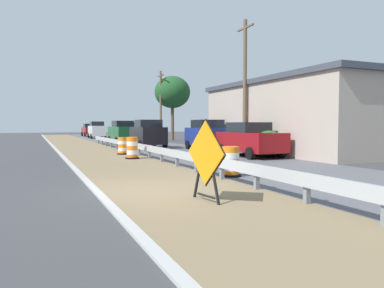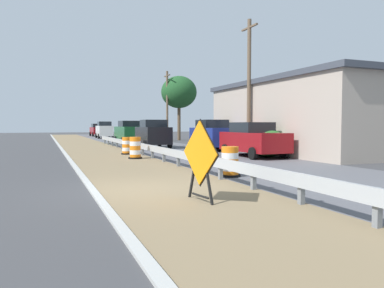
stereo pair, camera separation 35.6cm
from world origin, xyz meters
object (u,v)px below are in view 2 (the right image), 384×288
(warning_sign_diamond, at_px, (200,156))
(car_distant_a, at_px, (253,139))
(car_mid_far_lane, at_px, (140,131))
(traffic_barrel_close, at_px, (135,149))
(car_trailing_far_lane, at_px, (97,130))
(traffic_barrel_nearest, at_px, (230,163))
(traffic_barrel_mid, at_px, (127,147))
(car_lead_far_lane, at_px, (153,134))
(utility_pole_near, at_px, (249,84))
(utility_pole_mid, at_px, (167,105))
(car_trailing_near_lane, at_px, (213,135))
(car_distant_b, at_px, (104,130))
(car_lead_near_lane, at_px, (128,132))

(warning_sign_diamond, relative_size, car_distant_a, 0.42)
(car_mid_far_lane, bearing_deg, traffic_barrel_close, -14.21)
(warning_sign_diamond, height_order, car_trailing_far_lane, car_trailing_far_lane)
(traffic_barrel_nearest, relative_size, traffic_barrel_mid, 1.00)
(car_lead_far_lane, relative_size, utility_pole_near, 0.54)
(traffic_barrel_nearest, relative_size, utility_pole_mid, 0.13)
(warning_sign_diamond, relative_size, car_lead_far_lane, 0.43)
(car_mid_far_lane, bearing_deg, car_trailing_near_lane, -0.06)
(car_distant_a, xyz_separation_m, utility_pole_mid, (1.89, 21.23, 3.02))
(traffic_barrel_nearest, bearing_deg, traffic_barrel_mid, 96.91)
(car_trailing_far_lane, bearing_deg, car_distant_b, 177.01)
(traffic_barrel_close, distance_m, traffic_barrel_mid, 2.96)
(traffic_barrel_mid, height_order, car_lead_near_lane, car_lead_near_lane)
(car_distant_b, bearing_deg, traffic_barrel_nearest, 179.10)
(car_trailing_near_lane, relative_size, car_distant_b, 0.95)
(traffic_barrel_nearest, bearing_deg, car_trailing_far_lane, 87.73)
(utility_pole_mid, bearing_deg, traffic_barrel_nearest, -103.72)
(car_distant_a, bearing_deg, utility_pole_mid, 174.59)
(car_mid_far_lane, xyz_separation_m, car_distant_a, (-0.27, -27.14, -0.06))
(traffic_barrel_mid, relative_size, car_trailing_far_lane, 0.22)
(traffic_barrel_close, bearing_deg, car_trailing_far_lane, 85.19)
(utility_pole_mid, bearing_deg, car_trailing_near_lane, -96.29)
(car_distant_b, distance_m, utility_pole_mid, 12.30)
(traffic_barrel_nearest, height_order, utility_pole_near, utility_pole_near)
(warning_sign_diamond, height_order, traffic_barrel_nearest, warning_sign_diamond)
(car_lead_far_lane, bearing_deg, utility_pole_mid, -21.58)
(car_mid_far_lane, height_order, car_distant_a, car_mid_far_lane)
(car_lead_far_lane, xyz_separation_m, car_distant_b, (-0.38, 22.11, 0.02))
(car_distant_a, bearing_deg, car_lead_far_lane, -163.57)
(car_trailing_far_lane, bearing_deg, car_lead_near_lane, 178.57)
(traffic_barrel_nearest, xyz_separation_m, car_distant_b, (1.55, 38.57, 0.63))
(car_trailing_near_lane, relative_size, car_lead_far_lane, 0.99)
(traffic_barrel_close, height_order, utility_pole_near, utility_pole_near)
(car_lead_near_lane, xyz_separation_m, utility_pole_mid, (5.14, 3.78, 2.90))
(car_lead_near_lane, relative_size, car_distant_b, 1.02)
(car_lead_near_lane, bearing_deg, car_distant_b, -0.43)
(traffic_barrel_close, relative_size, utility_pole_near, 0.14)
(warning_sign_diamond, height_order, car_mid_far_lane, car_mid_far_lane)
(car_lead_near_lane, distance_m, utility_pole_near, 16.04)
(car_distant_a, bearing_deg, car_lead_near_lane, -169.78)
(car_lead_near_lane, distance_m, car_distant_a, 17.75)
(car_distant_b, relative_size, utility_pole_near, 0.57)
(traffic_barrel_close, relative_size, car_distant_a, 0.25)
(traffic_barrel_close, distance_m, car_mid_far_lane, 26.75)
(car_mid_far_lane, xyz_separation_m, utility_pole_mid, (1.62, -5.91, 2.96))
(car_distant_a, xyz_separation_m, car_distant_b, (-3.35, 31.98, 0.13))
(utility_pole_near, bearing_deg, car_distant_a, -114.84)
(traffic_barrel_mid, relative_size, car_distant_a, 0.22)
(car_lead_near_lane, xyz_separation_m, car_trailing_far_lane, (0.24, 23.77, -0.11))
(utility_pole_near, bearing_deg, traffic_barrel_mid, 165.81)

